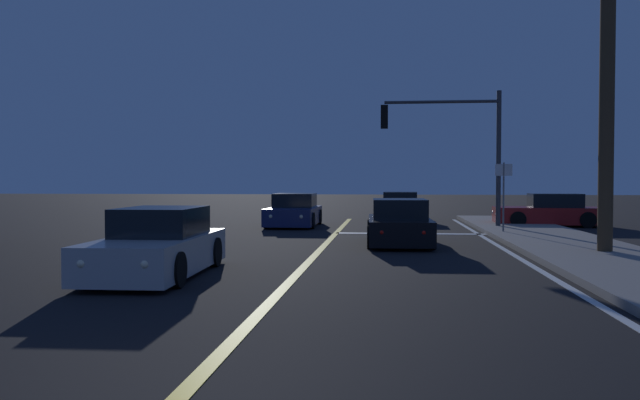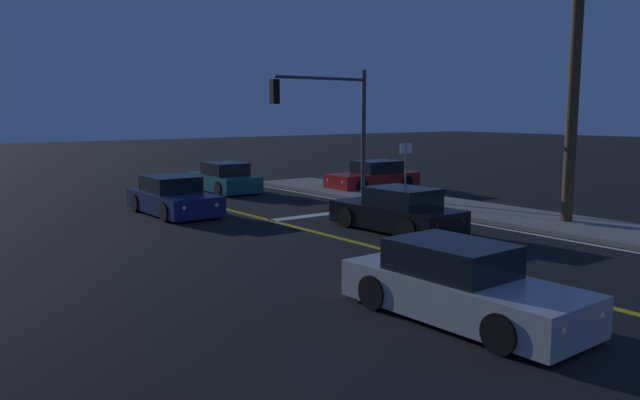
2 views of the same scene
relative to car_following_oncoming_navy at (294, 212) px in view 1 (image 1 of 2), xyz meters
name	(u,v)px [view 1 (image 1 of 2)]	position (x,y,z in m)	size (l,w,h in m)	color
sidewalk_right	(620,264)	(8.81, -11.58, -0.51)	(3.20, 35.22, 0.15)	gray
lane_line_center	(308,263)	(1.99, -11.58, -0.58)	(0.20, 33.26, 0.01)	gold
lane_line_edge_right	(532,266)	(6.96, -11.58, -0.58)	(0.16, 33.26, 0.01)	white
stop_bar	(410,234)	(4.60, -3.29, -0.58)	(5.22, 0.50, 0.01)	white
car_following_oncoming_navy	(294,212)	(0.00, 0.00, 0.00)	(1.98, 4.29, 1.34)	navy
car_lead_oncoming_teal	(401,208)	(4.43, 4.54, 0.00)	(2.00, 4.43, 1.34)	#195960
car_distant_tail_red	(550,212)	(10.43, 1.07, 0.00)	(4.39, 2.10, 1.34)	maroon
car_parked_curb_silver	(158,246)	(-0.73, -13.74, 0.00)	(1.92, 4.54, 1.34)	#B2B5BA
car_far_approaching_black	(399,225)	(4.14, -7.10, 0.00)	(1.95, 4.36, 1.34)	black
traffic_signal_near_right	(453,136)	(6.28, -0.99, 2.99)	(4.56, 0.28, 5.29)	#38383D
utility_pole_right	(608,40)	(9.11, -9.67, 4.71)	(1.86, 0.36, 10.28)	#4C3823
street_sign_corner	(504,187)	(7.71, -3.79, 1.09)	(0.56, 0.09, 2.49)	slate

